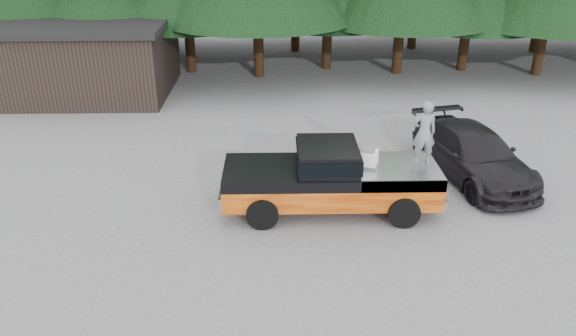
{
  "coord_description": "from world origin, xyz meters",
  "views": [
    {
      "loc": [
        -0.17,
        -12.99,
        7.63
      ],
      "look_at": [
        0.12,
        0.0,
        1.61
      ],
      "focal_mm": 35.0,
      "sensor_mm": 36.0,
      "label": 1
    }
  ],
  "objects_px": {
    "air_compressor": "(366,158)",
    "man_on_bed": "(424,133)",
    "pickup_truck": "(330,188)",
    "parked_car": "(473,154)",
    "utility_building": "(78,56)"
  },
  "relations": [
    {
      "from": "air_compressor",
      "to": "parked_car",
      "type": "distance_m",
      "value": 4.26
    },
    {
      "from": "pickup_truck",
      "to": "utility_building",
      "type": "relative_size",
      "value": 0.71
    },
    {
      "from": "pickup_truck",
      "to": "utility_building",
      "type": "bearing_deg",
      "value": 132.44
    },
    {
      "from": "air_compressor",
      "to": "utility_building",
      "type": "height_order",
      "value": "utility_building"
    },
    {
      "from": "air_compressor",
      "to": "utility_building",
      "type": "relative_size",
      "value": 0.07
    },
    {
      "from": "man_on_bed",
      "to": "utility_building",
      "type": "xyz_separation_m",
      "value": [
        -12.77,
        11.15,
        -0.55
      ]
    },
    {
      "from": "pickup_truck",
      "to": "man_on_bed",
      "type": "bearing_deg",
      "value": 2.63
    },
    {
      "from": "man_on_bed",
      "to": "utility_building",
      "type": "distance_m",
      "value": 16.96
    },
    {
      "from": "parked_car",
      "to": "pickup_truck",
      "type": "bearing_deg",
      "value": -169.34
    },
    {
      "from": "pickup_truck",
      "to": "parked_car",
      "type": "distance_m",
      "value": 5.03
    },
    {
      "from": "air_compressor",
      "to": "man_on_bed",
      "type": "distance_m",
      "value": 1.69
    },
    {
      "from": "pickup_truck",
      "to": "man_on_bed",
      "type": "relative_size",
      "value": 3.39
    },
    {
      "from": "pickup_truck",
      "to": "air_compressor",
      "type": "height_order",
      "value": "air_compressor"
    },
    {
      "from": "air_compressor",
      "to": "man_on_bed",
      "type": "relative_size",
      "value": 0.34
    },
    {
      "from": "air_compressor",
      "to": "utility_building",
      "type": "xyz_separation_m",
      "value": [
        -11.23,
        11.26,
        0.13
      ]
    }
  ]
}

